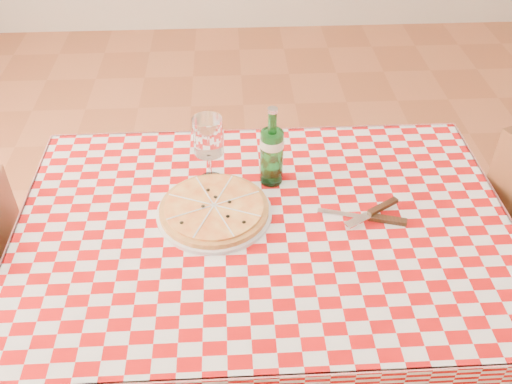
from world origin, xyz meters
TOP-DOWN VIEW (x-y plane):
  - dining_table at (0.00, 0.00)m, footprint 1.20×0.80m
  - tablecloth at (0.00, 0.00)m, footprint 1.30×0.90m
  - pizza_plate at (-0.13, 0.05)m, footprint 0.40×0.40m
  - water_bottle at (0.03, 0.18)m, footprint 0.09×0.09m
  - wine_glass at (-0.14, 0.19)m, footprint 0.09×0.09m
  - cutlery at (0.28, 0.01)m, footprint 0.29×0.25m

SIDE VIEW (x-z plane):
  - dining_table at x=0.00m, z-range 0.28..1.03m
  - tablecloth at x=0.00m, z-range 0.75..0.76m
  - cutlery at x=0.28m, z-range 0.76..0.78m
  - pizza_plate at x=-0.13m, z-range 0.76..0.80m
  - wine_glass at x=-0.14m, z-range 0.76..0.97m
  - water_bottle at x=0.03m, z-range 0.76..1.00m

